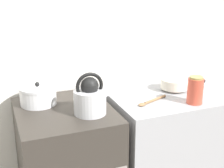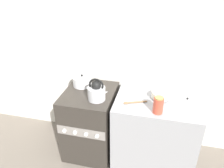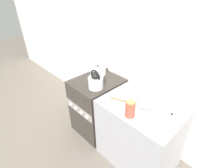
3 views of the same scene
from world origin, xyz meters
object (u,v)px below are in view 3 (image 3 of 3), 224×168
(cooking_pot, at_px, (98,70))
(enamel_bowl, at_px, (146,101))
(kettle, at_px, (96,81))
(loose_pot_lid, at_px, (172,115))
(storage_jar, at_px, (130,109))
(stove, at_px, (98,105))

(cooking_pot, relative_size, enamel_bowl, 1.24)
(kettle, distance_m, cooking_pot, 0.36)
(kettle, height_order, loose_pot_lid, kettle)
(kettle, height_order, storage_jar, kettle)
(kettle, relative_size, enamel_bowl, 1.34)
(enamel_bowl, bearing_deg, kettle, -167.25)
(stove, distance_m, storage_jar, 0.94)
(enamel_bowl, height_order, storage_jar, storage_jar)
(kettle, xyz_separation_m, loose_pot_lid, (0.93, 0.18, -0.08))
(stove, xyz_separation_m, storage_jar, (0.76, -0.22, 0.50))
(cooking_pot, distance_m, storage_jar, 0.96)
(enamel_bowl, distance_m, loose_pot_lid, 0.28)
(cooking_pot, bearing_deg, loose_pot_lid, -3.48)
(cooking_pot, relative_size, loose_pot_lid, 1.41)
(stove, xyz_separation_m, enamel_bowl, (0.78, 0.03, 0.47))
(stove, height_order, kettle, kettle)
(storage_jar, bearing_deg, cooking_pot, 157.98)
(stove, bearing_deg, enamel_bowl, 2.45)
(stove, relative_size, enamel_bowl, 4.52)
(cooking_pot, bearing_deg, enamel_bowl, -6.81)
(stove, xyz_separation_m, loose_pot_lid, (1.05, 0.07, 0.43))
(cooking_pot, relative_size, storage_jar, 1.33)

